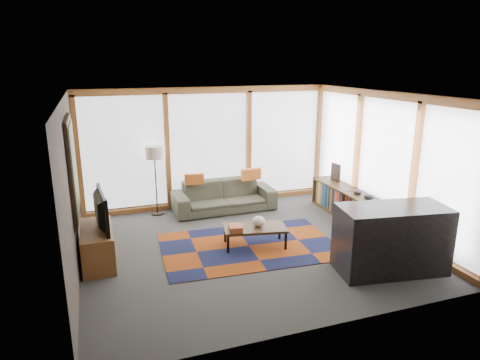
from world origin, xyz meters
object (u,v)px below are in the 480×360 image
object	(u,v)px
sofa	(224,196)
bookshelf	(351,205)
floor_lamp	(156,181)
coffee_table	(255,237)
bar_counter	(391,239)
tv_console	(98,246)
television	(96,210)

from	to	relation	value
sofa	bookshelf	xyz separation A→B (m)	(2.26, -1.39, -0.02)
floor_lamp	coffee_table	bearing A→B (deg)	-58.42
coffee_table	bar_counter	distance (m)	2.25
bookshelf	tv_console	xyz separation A→B (m)	(-4.89, -0.34, -0.01)
tv_console	bar_counter	world-z (taller)	bar_counter
coffee_table	bookshelf	xyz separation A→B (m)	(2.30, 0.58, 0.12)
bookshelf	tv_console	distance (m)	4.90
bookshelf	bar_counter	bearing A→B (deg)	-107.79
bar_counter	bookshelf	bearing A→B (deg)	81.13
bar_counter	television	bearing A→B (deg)	166.19
tv_console	sofa	bearing A→B (deg)	33.34
sofa	floor_lamp	xyz separation A→B (m)	(-1.40, 0.23, 0.41)
tv_console	coffee_table	bearing A→B (deg)	-5.29
sofa	bar_counter	size ratio (longest dim) A/B	1.34
floor_lamp	television	world-z (taller)	floor_lamp
bookshelf	bar_counter	distance (m)	2.20
sofa	tv_console	bearing A→B (deg)	-147.01
coffee_table	bar_counter	size ratio (longest dim) A/B	0.66
coffee_table	television	distance (m)	2.67
floor_lamp	tv_console	distance (m)	2.36
tv_console	television	world-z (taller)	television
sofa	television	distance (m)	3.17
tv_console	floor_lamp	bearing A→B (deg)	57.87
tv_console	bar_counter	size ratio (longest dim) A/B	0.72
floor_lamp	bookshelf	bearing A→B (deg)	-23.88
coffee_table	floor_lamp	bearing A→B (deg)	121.58
floor_lamp	bar_counter	world-z (taller)	floor_lamp
bookshelf	tv_console	world-z (taller)	bookshelf
sofa	bar_counter	xyz separation A→B (m)	(1.59, -3.47, 0.20)
sofa	bookshelf	bearing A→B (deg)	-31.97
floor_lamp	tv_console	xyz separation A→B (m)	(-1.23, -1.96, -0.44)
tv_console	bar_counter	distance (m)	4.57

